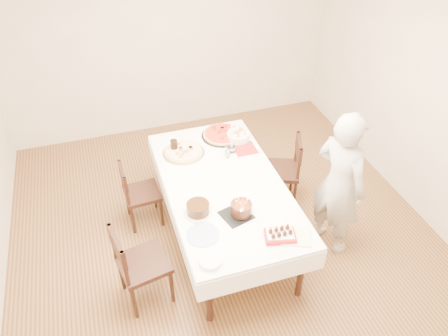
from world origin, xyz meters
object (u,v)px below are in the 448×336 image
object	(u,v)px
chair_right_savory	(280,170)
pasta_bowl	(238,136)
strawberry_box	(280,235)
dining_table	(224,211)
layer_cake	(198,208)
birthday_cake	(241,206)
pizza_white	(184,152)
cola_glass	(174,146)
chair_left_dessert	(143,264)
taper_candle	(232,138)
person	(339,184)
pizza_pepperoni	(222,134)
chair_left_savory	(142,193)

from	to	relation	value
chair_right_savory	pasta_bowl	xyz separation A→B (m)	(-0.41, 0.30, 0.36)
strawberry_box	dining_table	bearing A→B (deg)	105.81
dining_table	strawberry_box	size ratio (longest dim) A/B	8.14
layer_cake	birthday_cake	world-z (taller)	birthday_cake
chair_right_savory	pizza_white	bearing A→B (deg)	-172.23
cola_glass	birthday_cake	size ratio (longest dim) A/B	0.73
dining_table	layer_cake	world-z (taller)	layer_cake
chair_left_dessert	taper_candle	bearing A→B (deg)	-150.67
cola_glass	strawberry_box	distance (m)	1.63
strawberry_box	birthday_cake	bearing A→B (deg)	119.52
dining_table	person	distance (m)	1.20
pizza_white	cola_glass	world-z (taller)	cola_glass
chair_left_dessert	layer_cake	xyz separation A→B (m)	(0.57, 0.18, 0.35)
pizza_pepperoni	cola_glass	size ratio (longest dim) A/B	3.34
chair_left_dessert	taper_candle	distance (m)	1.60
pizza_pepperoni	birthday_cake	bearing A→B (deg)	-99.98
chair_right_savory	birthday_cake	bearing A→B (deg)	-112.59
pizza_pepperoni	pasta_bowl	bearing A→B (deg)	-41.10
pizza_pepperoni	cola_glass	bearing A→B (deg)	-168.16
person	cola_glass	xyz separation A→B (m)	(-1.39, 1.10, 0.02)
pizza_white	chair_left_savory	bearing A→B (deg)	-168.86
chair_left_savory	chair_right_savory	bearing A→B (deg)	171.78
chair_left_dessert	birthday_cake	xyz separation A→B (m)	(0.94, 0.05, 0.40)
chair_left_dessert	birthday_cake	bearing A→B (deg)	172.21
person	pizza_white	size ratio (longest dim) A/B	3.53
pasta_bowl	chair_left_savory	bearing A→B (deg)	-171.87
pasta_bowl	strawberry_box	distance (m)	1.52
chair_right_savory	chair_left_dessert	distance (m)	1.93
chair_left_savory	layer_cake	distance (m)	1.02
layer_cake	dining_table	bearing A→B (deg)	42.25
chair_left_savory	pasta_bowl	size ratio (longest dim) A/B	3.14
chair_left_savory	birthday_cake	distance (m)	1.33
person	pasta_bowl	xyz separation A→B (m)	(-0.66, 1.10, -0.01)
chair_left_savory	pasta_bowl	distance (m)	1.24
taper_candle	birthday_cake	world-z (taller)	taper_candle
person	taper_candle	world-z (taller)	person
chair_left_dessert	pizza_pepperoni	size ratio (longest dim) A/B	1.90
chair_right_savory	strawberry_box	xyz separation A→B (m)	(-0.56, -1.21, 0.35)
chair_right_savory	strawberry_box	world-z (taller)	chair_right_savory
pizza_pepperoni	strawberry_box	size ratio (longest dim) A/B	1.81
pizza_white	birthday_cake	bearing A→B (deg)	-75.25
pasta_bowl	strawberry_box	bearing A→B (deg)	-95.66
pasta_bowl	strawberry_box	world-z (taller)	pasta_bowl
chair_left_dessert	pizza_white	xyz separation A→B (m)	(0.66, 1.12, 0.32)
dining_table	chair_right_savory	size ratio (longest dim) A/B	2.46
chair_left_dessert	pasta_bowl	size ratio (longest dim) A/B	3.57
taper_candle	pasta_bowl	bearing A→B (deg)	53.83
chair_left_dessert	layer_cake	bearing A→B (deg)	-173.28
taper_candle	cola_glass	bearing A→B (deg)	161.26
chair_left_savory	taper_candle	distance (m)	1.15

